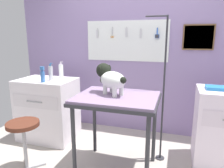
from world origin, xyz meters
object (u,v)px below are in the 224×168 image
(grooming_table, at_px, (117,104))
(shampoo_bottle, at_px, (51,73))
(grooming_arm, at_px, (163,96))
(dog, at_px, (110,78))
(counter_left, at_px, (48,109))
(stool, at_px, (23,131))

(grooming_table, distance_m, shampoo_bottle, 1.18)
(grooming_arm, height_order, dog, grooming_arm)
(grooming_arm, bearing_deg, counter_left, 176.95)
(grooming_table, relative_size, stool, 1.52)
(dog, bearing_deg, grooming_table, -29.15)
(stool, bearing_deg, dog, 22.76)
(grooming_table, relative_size, shampoo_bottle, 3.62)
(shampoo_bottle, bearing_deg, grooming_arm, -1.99)
(grooming_table, relative_size, dog, 2.03)
(counter_left, distance_m, stool, 0.81)
(counter_left, bearing_deg, grooming_table, -21.02)
(grooming_table, bearing_deg, dog, 150.85)
(grooming_table, relative_size, grooming_arm, 0.51)
(grooming_arm, bearing_deg, shampoo_bottle, 178.01)
(dog, distance_m, stool, 1.12)
(counter_left, bearing_deg, dog, -20.29)
(grooming_table, height_order, shampoo_bottle, shampoo_bottle)
(grooming_arm, bearing_deg, grooming_table, -140.80)
(shampoo_bottle, bearing_deg, counter_left, 162.77)
(grooming_table, xyz_separation_m, counter_left, (-1.19, 0.46, -0.34))
(dog, xyz_separation_m, counter_left, (-1.10, 0.41, -0.61))
(grooming_arm, relative_size, counter_left, 1.92)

